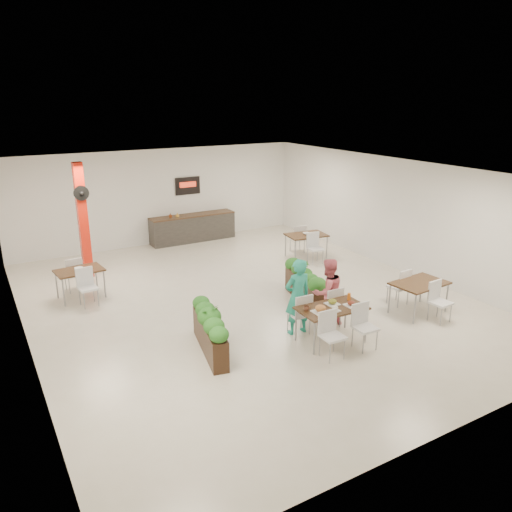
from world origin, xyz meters
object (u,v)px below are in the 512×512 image
(diner_man, at_px, (298,297))
(diner_woman, at_px, (328,292))
(service_counter, at_px, (193,227))
(main_table, at_px, (331,313))
(side_table_c, at_px, (419,287))
(red_column, at_px, (83,220))
(side_table_b, at_px, (306,238))
(planter_left, at_px, (210,328))
(planter_right, at_px, (304,282))
(side_table_a, at_px, (80,274))

(diner_man, bearing_deg, diner_woman, -177.47)
(service_counter, xyz_separation_m, main_table, (-0.54, -8.38, 0.14))
(main_table, relative_size, side_table_c, 1.02)
(red_column, bearing_deg, side_table_b, -14.80)
(diner_man, height_order, diner_woman, diner_man)
(main_table, xyz_separation_m, diner_woman, (0.41, 0.65, 0.13))
(red_column, relative_size, service_counter, 1.07)
(planter_left, bearing_deg, red_column, 101.03)
(diner_man, distance_m, side_table_b, 5.31)
(red_column, bearing_deg, planter_right, -47.11)
(planter_right, bearing_deg, planter_left, -159.60)
(main_table, distance_m, side_table_a, 6.37)
(red_column, relative_size, side_table_a, 1.94)
(main_table, height_order, side_table_b, same)
(side_table_c, bearing_deg, red_column, 129.49)
(service_counter, relative_size, diner_woman, 1.95)
(planter_left, bearing_deg, planter_right, 20.40)
(side_table_b, bearing_deg, main_table, -112.84)
(diner_woman, bearing_deg, side_table_b, -117.77)
(main_table, height_order, side_table_c, same)
(main_table, relative_size, side_table_a, 1.01)
(side_table_b, bearing_deg, diner_woman, -112.59)
(service_counter, bearing_deg, planter_right, -88.14)
(diner_woman, distance_m, side_table_a, 6.16)
(diner_man, relative_size, planter_left, 0.87)
(diner_man, bearing_deg, main_table, 123.32)
(planter_right, distance_m, side_table_c, 2.69)
(diner_man, relative_size, diner_woman, 1.09)
(planter_right, height_order, side_table_c, planter_right)
(planter_right, bearing_deg, side_table_b, 53.52)
(planter_left, bearing_deg, main_table, -19.64)
(planter_left, height_order, side_table_b, planter_left)
(diner_woman, bearing_deg, diner_man, 2.53)
(diner_woman, xyz_separation_m, planter_left, (-2.76, 0.18, -0.26))
(side_table_b, bearing_deg, side_table_a, -173.48)
(planter_left, bearing_deg, service_counter, 69.03)
(red_column, relative_size, main_table, 1.91)
(diner_man, height_order, side_table_a, diner_man)
(service_counter, distance_m, main_table, 8.40)
(main_table, relative_size, diner_woman, 1.09)
(red_column, bearing_deg, main_table, -62.06)
(main_table, xyz_separation_m, side_table_a, (-3.97, 4.99, -0.01))
(main_table, xyz_separation_m, planter_right, (0.75, 1.99, -0.13))
(planter_left, height_order, side_table_c, planter_left)
(main_table, height_order, diner_man, diner_man)
(side_table_c, bearing_deg, main_table, 178.01)
(main_table, distance_m, diner_man, 0.79)
(diner_woman, xyz_separation_m, side_table_b, (2.45, 4.19, -0.14))
(service_counter, height_order, side_table_c, service_counter)
(main_table, relative_size, diner_man, 1.00)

